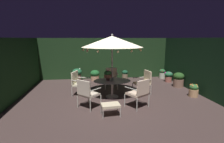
% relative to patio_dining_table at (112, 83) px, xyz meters
% --- Properties ---
extents(ground_plane, '(8.18, 7.76, 0.02)m').
position_rel_patio_dining_table_xyz_m(ground_plane, '(-0.00, -0.11, -0.59)').
color(ground_plane, '#443330').
extents(hedge_backdrop_rear, '(8.18, 0.30, 2.42)m').
position_rel_patio_dining_table_xyz_m(hedge_backdrop_rear, '(-0.00, 3.62, 0.62)').
color(hedge_backdrop_rear, '#1B3319').
rests_on(hedge_backdrop_rear, ground_plane).
extents(hedge_backdrop_left, '(0.30, 7.76, 2.42)m').
position_rel_patio_dining_table_xyz_m(hedge_backdrop_left, '(-3.94, -0.11, 0.62)').
color(hedge_backdrop_left, '#173417').
rests_on(hedge_backdrop_left, ground_plane).
extents(hedge_backdrop_right, '(0.30, 7.76, 2.42)m').
position_rel_patio_dining_table_xyz_m(hedge_backdrop_right, '(3.94, -0.11, 0.62)').
color(hedge_backdrop_right, '#16321C').
rests_on(hedge_backdrop_right, ground_plane).
extents(patio_dining_table, '(1.51, 1.21, 0.71)m').
position_rel_patio_dining_table_xyz_m(patio_dining_table, '(0.00, 0.00, 0.00)').
color(patio_dining_table, '#BAAEA4').
rests_on(patio_dining_table, ground_plane).
extents(patio_umbrella, '(2.41, 2.41, 2.56)m').
position_rel_patio_dining_table_xyz_m(patio_umbrella, '(-0.00, 0.00, 1.68)').
color(patio_umbrella, '#B7B3AB').
rests_on(patio_umbrella, ground_plane).
extents(centerpiece_planter, '(0.31, 0.31, 0.43)m').
position_rel_patio_dining_table_xyz_m(centerpiece_planter, '(-0.17, 0.04, 0.37)').
color(centerpiece_planter, '#AE6A4C').
rests_on(centerpiece_planter, patio_dining_table).
extents(patio_chair_north, '(0.72, 0.72, 1.01)m').
position_rel_patio_dining_table_xyz_m(patio_chair_north, '(1.44, 0.28, -0.01)').
color(patio_chair_north, '#BCB3A7').
rests_on(patio_chair_north, ground_plane).
extents(patio_chair_northeast, '(0.67, 0.64, 0.95)m').
position_rel_patio_dining_table_xyz_m(patio_chair_northeast, '(0.15, 1.44, -0.03)').
color(patio_chair_northeast, '#B3AFA6').
rests_on(patio_chair_northeast, ground_plane).
extents(patio_chair_east, '(0.80, 0.81, 1.01)m').
position_rel_patio_dining_table_xyz_m(patio_chair_east, '(-1.38, 0.49, -0.02)').
color(patio_chair_east, '#BAB4AB').
rests_on(patio_chair_east, ground_plane).
extents(patio_chair_southeast, '(0.85, 0.85, 1.01)m').
position_rel_patio_dining_table_xyz_m(patio_chair_southeast, '(-1.01, -1.05, -0.00)').
color(patio_chair_southeast, '#B9B6A6').
rests_on(patio_chair_southeast, ground_plane).
extents(patio_chair_south, '(0.87, 0.86, 1.02)m').
position_rel_patio_dining_table_xyz_m(patio_chair_south, '(0.78, -1.23, 0.00)').
color(patio_chair_south, '#B6B4A7').
rests_on(patio_chair_south, ground_plane).
extents(ottoman_footrest, '(0.61, 0.45, 0.38)m').
position_rel_patio_dining_table_xyz_m(ottoman_footrest, '(-0.28, -1.73, -0.26)').
color(ottoman_footrest, '#B6AEA4').
rests_on(ottoman_footrest, ground_plane).
extents(potted_plant_left_near, '(0.37, 0.37, 0.52)m').
position_rel_patio_dining_table_xyz_m(potted_plant_left_near, '(3.38, -0.37, -0.32)').
color(potted_plant_left_near, tan).
rests_on(potted_plant_left_near, ground_plane).
extents(potted_plant_front_corner, '(0.37, 0.37, 0.56)m').
position_rel_patio_dining_table_xyz_m(potted_plant_front_corner, '(3.48, 3.04, -0.29)').
color(potted_plant_front_corner, beige).
rests_on(potted_plant_front_corner, ground_plane).
extents(potted_plant_back_right, '(0.45, 0.44, 0.58)m').
position_rel_patio_dining_table_xyz_m(potted_plant_back_right, '(3.45, 2.13, -0.26)').
color(potted_plant_back_right, '#A75D4F').
rests_on(potted_plant_back_right, ground_plane).
extents(potted_plant_back_left, '(0.52, 0.52, 0.73)m').
position_rel_patio_dining_table_xyz_m(potted_plant_back_left, '(3.49, 1.11, -0.21)').
color(potted_plant_back_left, '#85614F').
rests_on(potted_plant_back_left, ground_plane).
extents(potted_plant_left_far, '(0.54, 0.54, 0.60)m').
position_rel_patio_dining_table_xyz_m(potted_plant_left_far, '(-0.61, 2.99, -0.27)').
color(potted_plant_left_far, tan).
rests_on(potted_plant_left_far, ground_plane).
extents(potted_plant_right_far, '(0.55, 0.55, 0.72)m').
position_rel_patio_dining_table_xyz_m(potted_plant_right_far, '(-1.61, 2.97, -0.18)').
color(potted_plant_right_far, '#826550').
rests_on(potted_plant_right_far, ground_plane).
extents(potted_plant_right_near, '(0.35, 0.36, 0.56)m').
position_rel_patio_dining_table_xyz_m(potted_plant_right_near, '(1.15, 2.97, -0.28)').
color(potted_plant_right_near, '#836F55').
rests_on(potted_plant_right_near, ground_plane).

